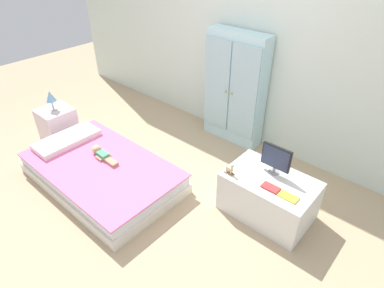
{
  "coord_description": "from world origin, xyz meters",
  "views": [
    {
      "loc": [
        1.78,
        -1.54,
        2.24
      ],
      "look_at": [
        0.1,
        0.37,
        0.53
      ],
      "focal_mm": 30.36,
      "sensor_mm": 36.0,
      "label": 1
    }
  ],
  "objects_px": {
    "nightstand": "(58,124)",
    "rocking_horse_toy": "(230,169)",
    "bed": "(102,173)",
    "book_red": "(271,188)",
    "table_lamp": "(50,97)",
    "book_yellow": "(288,197)",
    "tv_monitor": "(276,158)",
    "wardrobe": "(235,89)",
    "doll": "(101,153)",
    "tv_stand": "(268,196)"
  },
  "relations": [
    {
      "from": "book_yellow",
      "to": "tv_stand",
      "type": "bearing_deg",
      "value": 152.52
    },
    {
      "from": "table_lamp",
      "to": "wardrobe",
      "type": "bearing_deg",
      "value": 41.9
    },
    {
      "from": "doll",
      "to": "book_yellow",
      "type": "xyz_separation_m",
      "value": [
        1.85,
        0.54,
        0.14
      ]
    },
    {
      "from": "table_lamp",
      "to": "book_yellow",
      "type": "xyz_separation_m",
      "value": [
        2.85,
        0.47,
        -0.16
      ]
    },
    {
      "from": "nightstand",
      "to": "rocking_horse_toy",
      "type": "bearing_deg",
      "value": 9.98
    },
    {
      "from": "nightstand",
      "to": "rocking_horse_toy",
      "type": "height_order",
      "value": "rocking_horse_toy"
    },
    {
      "from": "bed",
      "to": "book_red",
      "type": "relative_size",
      "value": 10.77
    },
    {
      "from": "nightstand",
      "to": "table_lamp",
      "type": "relative_size",
      "value": 1.7
    },
    {
      "from": "doll",
      "to": "book_red",
      "type": "bearing_deg",
      "value": 17.65
    },
    {
      "from": "table_lamp",
      "to": "tv_monitor",
      "type": "relative_size",
      "value": 0.86
    },
    {
      "from": "wardrobe",
      "to": "tv_monitor",
      "type": "relative_size",
      "value": 4.76
    },
    {
      "from": "doll",
      "to": "nightstand",
      "type": "xyz_separation_m",
      "value": [
        -1.0,
        0.06,
        -0.07
      ]
    },
    {
      "from": "book_red",
      "to": "book_yellow",
      "type": "distance_m",
      "value": 0.16
    },
    {
      "from": "wardrobe",
      "to": "tv_stand",
      "type": "xyz_separation_m",
      "value": [
        1.01,
        -0.86,
        -0.46
      ]
    },
    {
      "from": "wardrobe",
      "to": "rocking_horse_toy",
      "type": "relative_size",
      "value": 11.88
    },
    {
      "from": "doll",
      "to": "wardrobe",
      "type": "bearing_deg",
      "value": 67.8
    },
    {
      "from": "table_lamp",
      "to": "book_yellow",
      "type": "relative_size",
      "value": 1.51
    },
    {
      "from": "bed",
      "to": "rocking_horse_toy",
      "type": "distance_m",
      "value": 1.37
    },
    {
      "from": "tv_stand",
      "to": "bed",
      "type": "bearing_deg",
      "value": -154.05
    },
    {
      "from": "tv_stand",
      "to": "rocking_horse_toy",
      "type": "height_order",
      "value": "rocking_horse_toy"
    },
    {
      "from": "doll",
      "to": "wardrobe",
      "type": "distance_m",
      "value": 1.68
    },
    {
      "from": "nightstand",
      "to": "bed",
      "type": "bearing_deg",
      "value": -7.7
    },
    {
      "from": "rocking_horse_toy",
      "to": "doll",
      "type": "bearing_deg",
      "value": -160.32
    },
    {
      "from": "bed",
      "to": "rocking_horse_toy",
      "type": "xyz_separation_m",
      "value": [
        1.21,
        0.56,
        0.35
      ]
    },
    {
      "from": "table_lamp",
      "to": "book_red",
      "type": "distance_m",
      "value": 2.73
    },
    {
      "from": "doll",
      "to": "tv_stand",
      "type": "bearing_deg",
      "value": 21.86
    },
    {
      "from": "bed",
      "to": "table_lamp",
      "type": "height_order",
      "value": "table_lamp"
    },
    {
      "from": "tv_monitor",
      "to": "nightstand",
      "type": "bearing_deg",
      "value": -165.36
    },
    {
      "from": "nightstand",
      "to": "wardrobe",
      "type": "bearing_deg",
      "value": 41.9
    },
    {
      "from": "nightstand",
      "to": "book_red",
      "type": "relative_size",
      "value": 2.7
    },
    {
      "from": "bed",
      "to": "nightstand",
      "type": "distance_m",
      "value": 1.12
    },
    {
      "from": "table_lamp",
      "to": "doll",
      "type": "bearing_deg",
      "value": -3.64
    },
    {
      "from": "book_yellow",
      "to": "rocking_horse_toy",
      "type": "bearing_deg",
      "value": -172.92
    },
    {
      "from": "tv_monitor",
      "to": "doll",
      "type": "bearing_deg",
      "value": -155.13
    },
    {
      "from": "bed",
      "to": "book_red",
      "type": "distance_m",
      "value": 1.72
    },
    {
      "from": "table_lamp",
      "to": "tv_monitor",
      "type": "xyz_separation_m",
      "value": [
        2.6,
        0.68,
        -0.01
      ]
    },
    {
      "from": "wardrobe",
      "to": "book_red",
      "type": "bearing_deg",
      "value": -42.29
    },
    {
      "from": "rocking_horse_toy",
      "to": "bed",
      "type": "bearing_deg",
      "value": -155.24
    },
    {
      "from": "nightstand",
      "to": "tv_monitor",
      "type": "xyz_separation_m",
      "value": [
        2.6,
        0.68,
        0.36
      ]
    },
    {
      "from": "nightstand",
      "to": "book_red",
      "type": "bearing_deg",
      "value": 10.01
    },
    {
      "from": "doll",
      "to": "nightstand",
      "type": "height_order",
      "value": "nightstand"
    },
    {
      "from": "table_lamp",
      "to": "wardrobe",
      "type": "height_order",
      "value": "wardrobe"
    },
    {
      "from": "doll",
      "to": "tv_monitor",
      "type": "xyz_separation_m",
      "value": [
        1.6,
        0.74,
        0.3
      ]
    },
    {
      "from": "table_lamp",
      "to": "rocking_horse_toy",
      "type": "height_order",
      "value": "table_lamp"
    },
    {
      "from": "table_lamp",
      "to": "wardrobe",
      "type": "xyz_separation_m",
      "value": [
        1.61,
        1.45,
        0.09
      ]
    },
    {
      "from": "book_red",
      "to": "table_lamp",
      "type": "bearing_deg",
      "value": -169.99
    },
    {
      "from": "table_lamp",
      "to": "tv_monitor",
      "type": "height_order",
      "value": "tv_monitor"
    },
    {
      "from": "bed",
      "to": "book_yellow",
      "type": "height_order",
      "value": "book_yellow"
    },
    {
      "from": "table_lamp",
      "to": "book_yellow",
      "type": "height_order",
      "value": "table_lamp"
    },
    {
      "from": "tv_stand",
      "to": "book_yellow",
      "type": "height_order",
      "value": "book_yellow"
    }
  ]
}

